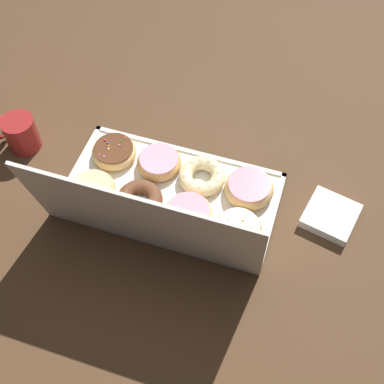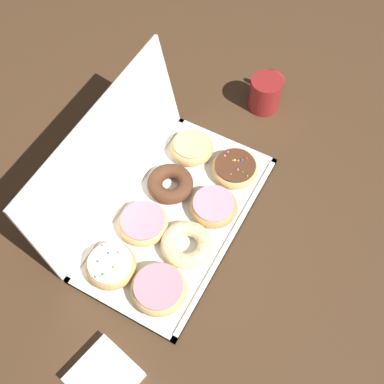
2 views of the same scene
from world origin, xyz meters
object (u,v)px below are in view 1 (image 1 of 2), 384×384
sprinkle_donut_3 (114,152)px  chocolate_cake_ring_donut_6 (140,200)px  donut_box (171,193)px  pink_frosted_donut_0 (249,188)px  pink_frosted_donut_2 (159,162)px  pink_frosted_donut_5 (188,213)px  cruller_donut_1 (202,176)px  sprinkle_donut_4 (238,229)px  glazed_ring_donut_7 (93,189)px  napkin_stack (330,216)px  coffee_mug (20,133)px

sprinkle_donut_3 → chocolate_cake_ring_donut_6: bearing=134.5°
donut_box → pink_frosted_donut_0: (-0.18, -0.06, 0.03)m
pink_frosted_donut_0 → pink_frosted_donut_2: (0.24, -0.01, -0.00)m
donut_box → pink_frosted_donut_2: pink_frosted_donut_2 is taller
pink_frosted_donut_0 → pink_frosted_donut_5: size_ratio=1.04×
cruller_donut_1 → sprinkle_donut_3: (0.24, -0.00, -0.00)m
sprinkle_donut_4 → chocolate_cake_ring_donut_6: size_ratio=1.01×
sprinkle_donut_3 → glazed_ring_donut_7: 0.13m
donut_box → glazed_ring_donut_7: bearing=19.1°
sprinkle_donut_3 → napkin_stack: sprinkle_donut_3 is taller
coffee_mug → sprinkle_donut_3: bearing=-172.8°
sprinkle_donut_3 → glazed_ring_donut_7: (0.00, 0.13, 0.00)m
pink_frosted_donut_2 → coffee_mug: bearing=5.4°
chocolate_cake_ring_donut_6 → coffee_mug: 0.38m
pink_frosted_donut_0 → sprinkle_donut_4: 0.12m
donut_box → napkin_stack: bearing=-172.5°
pink_frosted_donut_2 → sprinkle_donut_3: 0.12m
chocolate_cake_ring_donut_6 → coffee_mug: (0.37, -0.09, 0.02)m
sprinkle_donut_3 → sprinkle_donut_4: 0.39m
pink_frosted_donut_0 → glazed_ring_donut_7: size_ratio=1.11×
donut_box → coffee_mug: bearing=-4.1°
sprinkle_donut_3 → chocolate_cake_ring_donut_6: sprinkle_donut_3 is taller
sprinkle_donut_4 → glazed_ring_donut_7: size_ratio=1.03×
cruller_donut_1 → sprinkle_donut_3: 0.24m
sprinkle_donut_4 → pink_frosted_donut_5: (0.13, -0.01, -0.00)m
sprinkle_donut_4 → glazed_ring_donut_7: bearing=-0.1°
donut_box → cruller_donut_1: bearing=-137.2°
donut_box → napkin_stack: (-0.39, -0.05, 0.01)m
sprinkle_donut_3 → pink_frosted_donut_0: bearing=179.1°
donut_box → pink_frosted_donut_5: bearing=137.7°
pink_frosted_donut_0 → pink_frosted_donut_2: 0.24m
sprinkle_donut_4 → pink_frosted_donut_5: 0.13m
pink_frosted_donut_2 → pink_frosted_donut_5: (-0.12, 0.12, -0.00)m
pink_frosted_donut_5 → glazed_ring_donut_7: bearing=1.3°
donut_box → coffee_mug: size_ratio=5.01×
donut_box → cruller_donut_1: 0.09m
pink_frosted_donut_5 → chocolate_cake_ring_donut_6: (0.13, -0.00, -0.00)m
chocolate_cake_ring_donut_6 → napkin_stack: chocolate_cake_ring_donut_6 is taller
glazed_ring_donut_7 → sprinkle_donut_3: bearing=-91.6°
chocolate_cake_ring_donut_6 → sprinkle_donut_4: bearing=178.3°
pink_frosted_donut_0 → pink_frosted_donut_2: pink_frosted_donut_0 is taller
donut_box → glazed_ring_donut_7: size_ratio=4.75×
sprinkle_donut_3 → pink_frosted_donut_5: size_ratio=0.99×
glazed_ring_donut_7 → coffee_mug: coffee_mug is taller
pink_frosted_donut_0 → cruller_donut_1: 0.12m
sprinkle_donut_4 → chocolate_cake_ring_donut_6: bearing=-1.7°
sprinkle_donut_3 → sprinkle_donut_4: bearing=161.0°
pink_frosted_donut_5 → donut_box: bearing=-42.3°
pink_frosted_donut_0 → pink_frosted_donut_5: 0.17m
coffee_mug → pink_frosted_donut_5: bearing=169.8°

